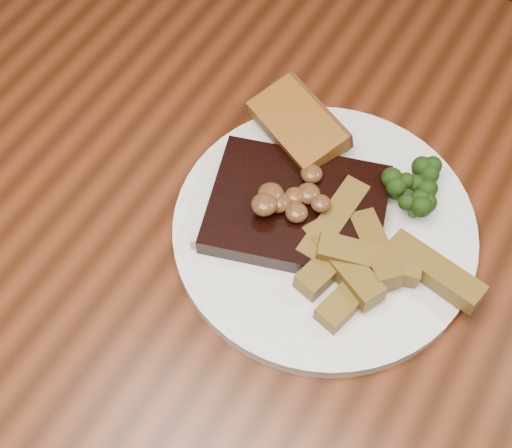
% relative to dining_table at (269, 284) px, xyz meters
% --- Properties ---
extents(ground, '(4.50, 4.50, 0.00)m').
position_rel_dining_table_xyz_m(ground, '(0.00, 0.00, -0.66)').
color(ground, '#371D0C').
rests_on(ground, ground).
extents(dining_table, '(1.60, 0.90, 0.75)m').
position_rel_dining_table_xyz_m(dining_table, '(0.00, 0.00, 0.00)').
color(dining_table, '#512210').
rests_on(dining_table, ground).
extents(plate, '(0.35, 0.35, 0.01)m').
position_rel_dining_table_xyz_m(plate, '(0.04, 0.04, 0.10)').
color(plate, white).
rests_on(plate, dining_table).
extents(steak, '(0.20, 0.18, 0.02)m').
position_rel_dining_table_xyz_m(steak, '(0.01, 0.03, 0.12)').
color(steak, black).
rests_on(steak, plate).
extents(steak_bone, '(0.14, 0.06, 0.02)m').
position_rel_dining_table_xyz_m(steak_bone, '(0.01, -0.02, 0.11)').
color(steak_bone, beige).
rests_on(steak_bone, plate).
extents(mushroom_pile, '(0.07, 0.07, 0.03)m').
position_rel_dining_table_xyz_m(mushroom_pile, '(0.00, 0.03, 0.14)').
color(mushroom_pile, brown).
rests_on(mushroom_pile, steak).
extents(garlic_bread, '(0.12, 0.09, 0.02)m').
position_rel_dining_table_xyz_m(garlic_bread, '(-0.04, 0.11, 0.12)').
color(garlic_bread, brown).
rests_on(garlic_bread, plate).
extents(potato_wedges, '(0.13, 0.13, 0.02)m').
position_rel_dining_table_xyz_m(potato_wedges, '(0.10, 0.04, 0.12)').
color(potato_wedges, brown).
rests_on(potato_wedges, plate).
extents(broccoli_cluster, '(0.06, 0.06, 0.04)m').
position_rel_dining_table_xyz_m(broccoli_cluster, '(0.10, 0.11, 0.12)').
color(broccoli_cluster, '#1A320B').
rests_on(broccoli_cluster, plate).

